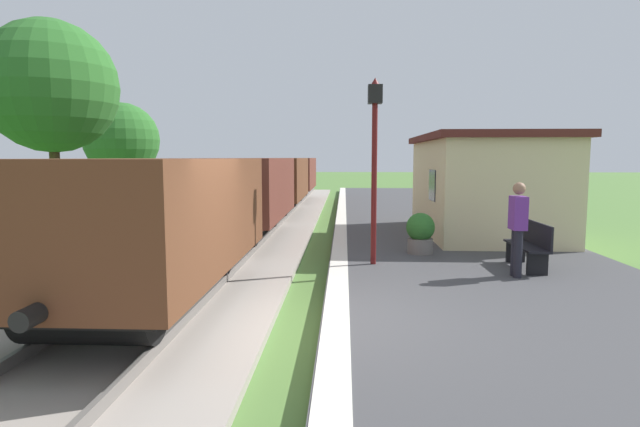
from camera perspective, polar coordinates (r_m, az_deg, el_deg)
The scene contains 15 objects.
ground_plane at distance 7.12m, azimuth -1.52°, elevation -13.43°, with size 160.00×160.00×0.00m, color #517A38.
platform_slab at distance 7.56m, azimuth 24.02°, elevation -11.80°, with size 6.00×60.00×0.25m, color #424244.
platform_edge_stripe at distance 7.02m, azimuth 1.80°, elevation -11.53°, with size 0.36×60.00×0.01m, color silver.
track_ballast at distance 7.66m, azimuth -20.15°, elevation -11.93°, with size 3.80×60.00×0.12m, color #9E9389.
rail_near at distance 7.37m, azimuth -14.93°, elevation -11.39°, with size 0.07×60.00×0.14m, color slate.
rail_far at distance 7.92m, azimuth -25.08°, elevation -10.55°, with size 0.07×60.00×0.14m, color slate.
freight_train at distance 17.58m, azimuth -6.80°, elevation 2.91°, with size 2.50×26.00×2.12m.
station_hut at distance 15.11m, azimuth 17.69°, elevation 3.11°, with size 3.50×5.80×2.78m.
bench_near_hut at distance 10.76m, azimuth 22.29°, elevation -3.20°, with size 0.42×1.50×0.91m.
bench_down_platform at distance 19.32m, azimuth 13.46°, elevation 1.07°, with size 0.42×1.50×0.91m.
person_waiting at distance 9.86m, azimuth 21.09°, elevation -1.25°, with size 0.24×0.38×1.71m.
potted_planter at distance 11.74m, azimuth 11.08°, elevation -2.09°, with size 0.64×0.64×0.92m.
lamp_post_near at distance 10.30m, azimuth 6.08°, elevation 8.44°, with size 0.28×0.28×3.70m.
tree_trackside_far at distance 16.68m, azimuth -27.72°, elevation 12.32°, with size 3.70×3.70×6.23m.
tree_field_left at distance 24.49m, azimuth -21.16°, elevation 7.62°, with size 3.26×3.26×4.81m.
Camera 1 is at (0.50, -6.69, 2.39)m, focal length 28.83 mm.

